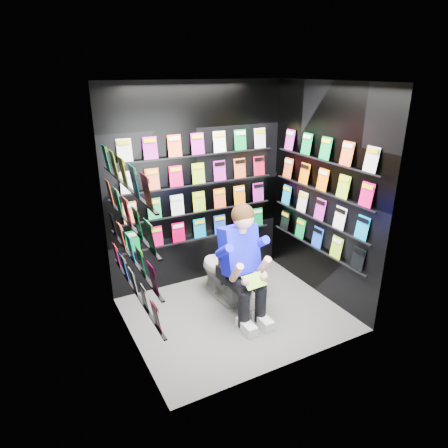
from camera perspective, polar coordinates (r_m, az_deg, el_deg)
floor at (r=4.85m, az=1.61°, el=-12.68°), size 2.40×2.40×0.00m
ceiling at (r=4.03m, az=2.02°, el=19.69°), size 2.40×2.40×0.00m
wall_back at (r=5.12m, az=-3.78°, el=5.23°), size 2.40×0.04×2.60m
wall_front at (r=3.49m, az=9.94°, el=-2.87°), size 2.40×0.04×2.60m
wall_left at (r=3.85m, az=-13.93°, el=-0.87°), size 0.04×2.00×2.60m
wall_right at (r=4.94m, az=14.00°, el=4.06°), size 0.04×2.00×2.60m
comics_back at (r=5.09m, az=-3.64°, el=5.20°), size 2.10×0.06×1.37m
comics_left at (r=3.85m, az=-13.50°, el=-0.72°), size 0.06×1.70×1.37m
comics_right at (r=4.92m, az=13.74°, el=4.07°), size 0.06×1.70×1.37m
toilet at (r=5.01m, az=-0.18°, el=-6.62°), size 0.47×0.78×0.73m
longbox at (r=5.25m, az=3.77°, el=-8.06°), size 0.23×0.40×0.29m
longbox_lid at (r=5.17m, az=3.81°, el=-6.52°), size 0.25×0.42×0.03m
reader at (r=4.52m, az=2.07°, el=-3.75°), size 0.62×0.86×1.52m
held_comic at (r=4.35m, az=4.35°, el=-8.10°), size 0.26×0.16×0.11m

